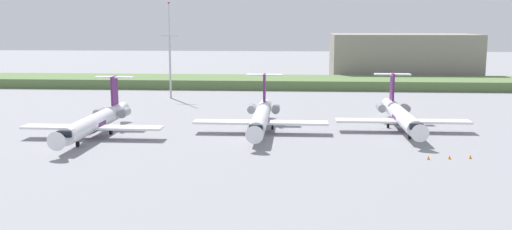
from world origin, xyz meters
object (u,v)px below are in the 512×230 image
at_px(regional_jet_second, 261,117).
at_px(safety_cone_rear_marker, 470,157).
at_px(regional_jet_third, 401,116).
at_px(regional_jet_nearest, 95,121).
at_px(antenna_mast, 170,59).
at_px(safety_cone_front_marker, 428,158).
at_px(safety_cone_mid_marker, 450,157).

xyz_separation_m(regional_jet_second, safety_cone_rear_marker, (30.07, -17.98, -2.26)).
bearing_deg(regional_jet_third, safety_cone_rear_marker, -74.58).
distance_m(regional_jet_nearest, antenna_mast, 48.87).
height_order(regional_jet_third, antenna_mast, antenna_mast).
bearing_deg(antenna_mast, regional_jet_nearest, -92.25).
bearing_deg(safety_cone_front_marker, regional_jet_third, 89.74).
bearing_deg(regional_jet_third, regional_jet_nearest, -169.49).
bearing_deg(antenna_mast, safety_cone_mid_marker, -49.15).
bearing_deg(regional_jet_nearest, safety_cone_front_marker, -13.64).
bearing_deg(safety_cone_mid_marker, safety_cone_front_marker, -171.15).
bearing_deg(safety_cone_front_marker, antenna_mast, 128.99).
xyz_separation_m(regional_jet_third, antenna_mast, (-49.22, 38.82, 7.20)).
height_order(regional_jet_second, safety_cone_rear_marker, regional_jet_second).
height_order(antenna_mast, safety_cone_mid_marker, antenna_mast).
xyz_separation_m(regional_jet_nearest, regional_jet_second, (26.83, 6.49, 0.00)).
height_order(antenna_mast, safety_cone_rear_marker, antenna_mast).
distance_m(safety_cone_front_marker, safety_cone_mid_marker, 2.99).
xyz_separation_m(regional_jet_third, safety_cone_front_marker, (-0.10, -21.87, -2.26)).
bearing_deg(regional_jet_third, regional_jet_second, -172.98).
bearing_deg(safety_cone_mid_marker, antenna_mast, 130.85).
relative_size(regional_jet_nearest, safety_cone_mid_marker, 56.36).
relative_size(regional_jet_nearest, regional_jet_second, 1.00).
bearing_deg(antenna_mast, safety_cone_rear_marker, -47.38).
bearing_deg(regional_jet_nearest, safety_cone_mid_marker, -12.46).
distance_m(antenna_mast, safety_cone_rear_marker, 81.79).
height_order(regional_jet_third, safety_cone_front_marker, regional_jet_third).
distance_m(antenna_mast, safety_cone_front_marker, 78.65).
xyz_separation_m(regional_jet_third, safety_cone_mid_marker, (2.85, -21.41, -2.26)).
distance_m(regional_jet_nearest, safety_cone_rear_marker, 58.10).
bearing_deg(regional_jet_second, regional_jet_nearest, -166.40).
relative_size(antenna_mast, safety_cone_front_marker, 42.65).
distance_m(regional_jet_second, antenna_mast, 49.21).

